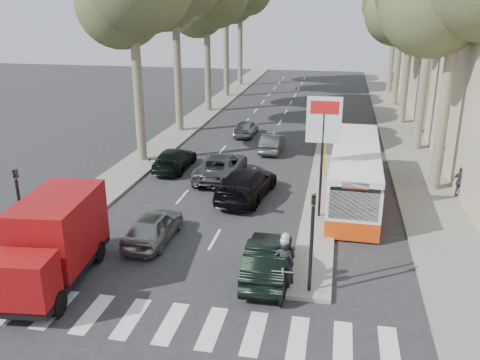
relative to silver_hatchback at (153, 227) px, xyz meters
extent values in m
plane|color=#28282B|center=(3.32, -1.34, -0.66)|extent=(120.00, 120.00, 0.00)
cube|color=gray|center=(11.92, 23.66, -0.60)|extent=(3.20, 70.00, 0.12)
cube|color=gray|center=(-4.68, 26.66, -0.60)|extent=(2.40, 64.00, 0.12)
cube|color=gray|center=(6.57, 9.66, -0.58)|extent=(1.50, 26.00, 0.16)
cube|color=#B7A88E|center=(18.82, 32.66, 7.34)|extent=(11.00, 20.00, 16.00)
cylinder|color=yellow|center=(6.57, -2.34, 1.09)|extent=(0.10, 0.10, 3.50)
cylinder|color=yellow|center=(6.57, 3.66, 1.09)|extent=(0.10, 0.10, 3.50)
cylinder|color=yellow|center=(6.57, 9.66, 1.09)|extent=(0.10, 0.10, 3.50)
cylinder|color=black|center=(6.57, 3.66, 1.94)|extent=(0.12, 0.12, 5.20)
cube|color=white|center=(6.57, 3.66, 3.94)|extent=(1.50, 0.10, 2.00)
cube|color=red|center=(6.57, 3.60, 4.49)|extent=(1.20, 0.02, 0.55)
cylinder|color=black|center=(6.57, -2.84, 0.94)|extent=(0.12, 0.12, 3.20)
imported|color=black|center=(6.57, -2.84, 2.44)|extent=(0.16, 0.41, 1.00)
cylinder|color=black|center=(-4.28, -2.34, 0.94)|extent=(0.12, 0.12, 3.20)
imported|color=black|center=(-4.28, -2.34, 2.44)|extent=(0.16, 0.41, 1.00)
cylinder|color=#6B604C|center=(-4.68, 10.66, 3.54)|extent=(0.56, 0.56, 8.40)
sphere|color=#424B2A|center=(-5.68, 11.26, 8.64)|extent=(5.20, 5.20, 5.20)
cylinder|color=#6B604C|center=(-4.78, 18.66, 3.82)|extent=(0.56, 0.56, 8.96)
cylinder|color=#6B604C|center=(-4.58, 26.66, 3.40)|extent=(0.56, 0.56, 8.12)
sphere|color=#424B2A|center=(-5.58, 27.26, 8.33)|extent=(5.20, 5.20, 5.20)
cylinder|color=#6B604C|center=(-4.68, 34.66, 4.10)|extent=(0.56, 0.56, 9.52)
cylinder|color=#6B604C|center=(-4.78, 42.66, 3.68)|extent=(0.56, 0.56, 8.68)
sphere|color=#424B2A|center=(-5.78, 43.26, 8.95)|extent=(5.20, 5.20, 5.20)
cylinder|color=#6B604C|center=(12.32, 8.66, 3.54)|extent=(0.56, 0.56, 8.40)
sphere|color=#424B2A|center=(11.32, 9.26, 8.64)|extent=(5.20, 5.20, 5.20)
cylinder|color=#6B604C|center=(12.42, 16.66, 3.96)|extent=(0.56, 0.56, 9.24)
cylinder|color=#6B604C|center=(12.22, 24.66, 3.26)|extent=(0.56, 0.56, 7.84)
sphere|color=#424B2A|center=(11.22, 25.26, 8.02)|extent=(5.20, 5.20, 5.20)
cylinder|color=#6B604C|center=(12.32, 32.66, 3.82)|extent=(0.56, 0.56, 8.96)
cylinder|color=#6B604C|center=(12.42, 40.66, 3.54)|extent=(0.56, 0.56, 8.40)
sphere|color=#424B2A|center=(11.42, 41.26, 8.64)|extent=(5.20, 5.20, 5.20)
imported|color=#93979A|center=(0.00, 0.00, 0.00)|extent=(1.64, 3.90, 1.32)
imported|color=black|center=(5.00, -1.92, 0.04)|extent=(1.62, 4.28, 1.39)
imported|color=#4A4B51|center=(0.90, 8.37, 0.05)|extent=(2.48, 5.19, 1.43)
imported|color=black|center=(2.82, 5.66, 0.10)|extent=(2.80, 5.45, 1.51)
imported|color=#969A9D|center=(0.45, 18.28, -0.05)|extent=(1.52, 3.63, 1.23)
imported|color=#4B4E52|center=(2.96, 14.33, -0.06)|extent=(1.33, 3.68, 1.20)
imported|color=black|center=(-2.19, 9.45, -0.03)|extent=(1.79, 4.35, 1.26)
cube|color=black|center=(-2.21, -3.84, -0.15)|extent=(2.60, 5.76, 0.23)
cylinder|color=black|center=(-2.95, -5.78, -0.24)|extent=(0.36, 0.86, 0.84)
cylinder|color=black|center=(-1.10, -5.59, -0.24)|extent=(0.36, 0.86, 0.84)
cylinder|color=black|center=(-3.31, -2.27, -0.24)|extent=(0.36, 0.86, 0.84)
cylinder|color=black|center=(-1.46, -2.08, -0.24)|extent=(0.36, 0.86, 0.84)
cube|color=maroon|center=(-1.99, -5.96, 0.69)|extent=(2.17, 1.50, 1.58)
cube|color=black|center=(-1.93, -6.57, 0.87)|extent=(1.86, 0.26, 0.84)
cube|color=maroon|center=(-2.29, -3.10, 1.15)|extent=(2.52, 4.10, 2.32)
cube|color=#E7440C|center=(8.12, 6.55, -0.17)|extent=(2.48, 10.36, 0.81)
cube|color=white|center=(8.12, 6.55, 0.91)|extent=(2.48, 10.36, 1.34)
cube|color=black|center=(8.12, 6.55, 1.18)|extent=(2.49, 9.95, 0.76)
cube|color=white|center=(8.12, 6.55, 1.90)|extent=(2.48, 10.36, 0.27)
cube|color=black|center=(8.00, 1.43, 1.04)|extent=(1.97, 0.11, 1.34)
cube|color=#E7440C|center=(8.00, 1.43, 1.83)|extent=(1.08, 0.08, 0.29)
cylinder|color=black|center=(7.04, 3.28, -0.26)|extent=(0.27, 0.87, 0.86)
cylinder|color=black|center=(9.04, 3.23, -0.26)|extent=(0.27, 0.87, 0.86)
cylinder|color=black|center=(7.19, 9.67, -0.26)|extent=(0.27, 0.87, 0.86)
cylinder|color=black|center=(9.19, 9.62, -0.26)|extent=(0.27, 0.87, 0.86)
cylinder|color=black|center=(5.72, -3.68, -0.30)|extent=(0.14, 0.72, 0.72)
cylinder|color=black|center=(5.66, -1.99, -0.30)|extent=(0.14, 0.72, 0.72)
cylinder|color=silver|center=(5.72, -3.60, 0.13)|extent=(0.08, 0.45, 0.90)
cube|color=black|center=(5.69, -2.78, -0.15)|extent=(0.28, 0.85, 0.34)
cube|color=black|center=(5.69, -3.01, 0.15)|extent=(0.36, 0.52, 0.25)
cube|color=black|center=(5.67, -2.44, 0.08)|extent=(0.34, 0.74, 0.14)
cylinder|color=silver|center=(5.71, -3.53, 0.49)|extent=(0.70, 0.07, 0.05)
imported|color=black|center=(5.69, -2.78, 0.34)|extent=(0.71, 0.48, 1.89)
imported|color=black|center=(5.67, -2.33, 0.28)|extent=(0.88, 0.51, 1.77)
sphere|color=#B2B2B7|center=(5.69, -2.84, 1.23)|extent=(0.32, 0.32, 0.32)
sphere|color=#B2B2B7|center=(5.67, -2.36, 1.16)|extent=(0.32, 0.32, 0.32)
imported|color=#362D43|center=(13.32, 7.52, 0.24)|extent=(0.89, 1.00, 1.56)
imported|color=brown|center=(13.32, 12.15, 0.26)|extent=(1.13, 0.79, 1.61)
camera|label=1|loc=(7.18, -17.96, 8.63)|focal=38.00mm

